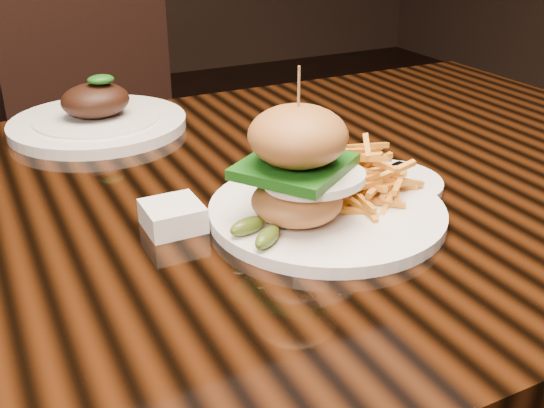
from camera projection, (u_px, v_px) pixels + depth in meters
name	position (u px, v px, depth m)	size (l,w,h in m)	color
dining_table	(211.00, 248.00, 0.86)	(1.60, 0.90, 0.75)	black
burger_plate	(325.00, 180.00, 0.75)	(0.29, 0.29, 0.19)	silver
side_saucer	(387.00, 182.00, 0.86)	(0.15, 0.15, 0.02)	silver
ramekin	(173.00, 216.00, 0.75)	(0.07, 0.07, 0.03)	silver
far_dish	(98.00, 119.00, 1.06)	(0.29, 0.29, 0.09)	silver
chair_far	(112.00, 136.00, 1.67)	(0.53, 0.53, 0.95)	black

